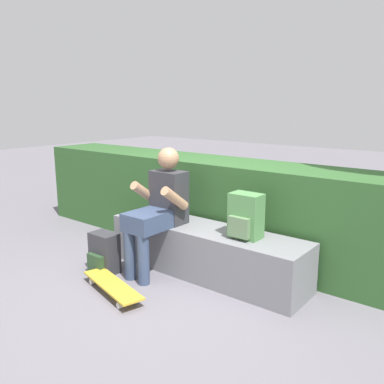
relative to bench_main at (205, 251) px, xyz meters
name	(u,v)px	position (x,y,z in m)	size (l,w,h in m)	color
ground_plane	(187,283)	(0.00, -0.28, -0.23)	(24.00, 24.00, 0.00)	slate
bench_main	(205,251)	(0.00, 0.00, 0.00)	(2.05, 0.52, 0.47)	slate
person_skater	(159,206)	(-0.40, -0.22, 0.43)	(0.49, 0.62, 1.22)	#333338
skateboard_near_person	(112,286)	(-0.38, -0.85, -0.16)	(0.82, 0.40, 0.09)	gold
backpack_on_bench	(245,217)	(0.44, -0.01, 0.43)	(0.28, 0.23, 0.40)	#51894C
backpack_on_ground	(104,254)	(-0.80, -0.59, -0.04)	(0.28, 0.23, 0.40)	#333338
hedge_row	(221,205)	(-0.29, 0.68, 0.28)	(5.34, 0.72, 1.02)	#2E5829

